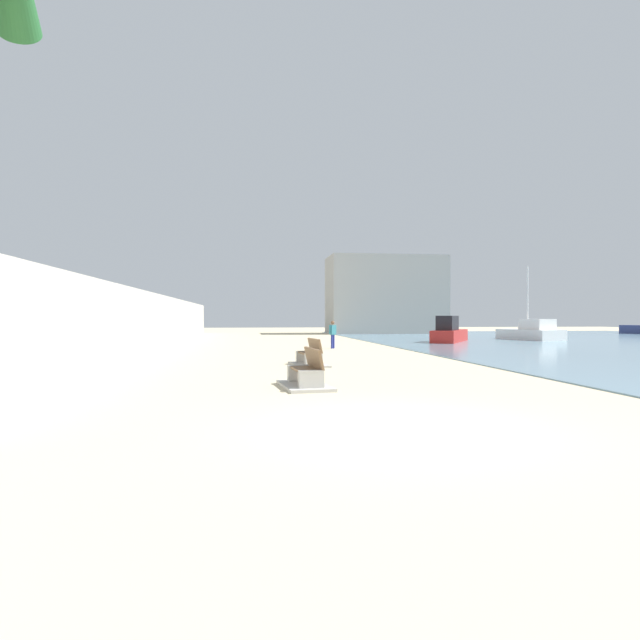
% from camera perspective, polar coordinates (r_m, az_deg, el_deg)
% --- Properties ---
extents(ground_plane, '(120.00, 120.00, 0.00)m').
position_cam_1_polar(ground_plane, '(26.30, -2.61, -3.49)').
color(ground_plane, '#C6B793').
extents(seawall, '(0.80, 64.00, 2.99)m').
position_cam_1_polar(seawall, '(26.63, -18.90, -0.25)').
color(seawall, '#ADAAA3').
rests_on(seawall, ground).
extents(bench_near, '(1.32, 2.20, 0.98)m').
position_cam_1_polar(bench_near, '(13.23, -1.53, -6.28)').
color(bench_near, '#ADAAA3').
rests_on(bench_near, ground).
extents(bench_far, '(1.37, 2.23, 0.98)m').
position_cam_1_polar(bench_far, '(19.01, -1.15, -4.26)').
color(bench_far, '#ADAAA3').
rests_on(bench_far, ground).
extents(person_walking, '(0.45, 0.34, 1.54)m').
position_cam_1_polar(person_walking, '(29.26, 1.38, -1.38)').
color(person_walking, navy).
rests_on(person_walking, ground).
extents(boat_far_right, '(4.45, 5.86, 1.79)m').
position_cam_1_polar(boat_far_right, '(37.40, 13.79, -1.31)').
color(boat_far_right, red).
rests_on(boat_far_right, water_bay).
extents(boat_nearest, '(3.55, 5.19, 5.56)m').
position_cam_1_polar(boat_nearest, '(42.66, 21.90, -1.20)').
color(boat_nearest, white).
rests_on(boat_nearest, water_bay).
extents(harbor_building, '(12.00, 6.00, 8.07)m').
position_cam_1_polar(harbor_building, '(56.05, 7.06, 2.67)').
color(harbor_building, '#9E9E99').
rests_on(harbor_building, ground).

